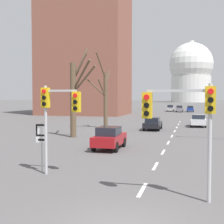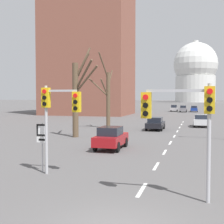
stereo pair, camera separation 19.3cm
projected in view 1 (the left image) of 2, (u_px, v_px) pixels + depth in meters
name	position (u px, v px, depth m)	size (l,w,h in m)	color
lane_stripe_0	(142.00, 190.00, 12.60)	(0.16, 2.00, 0.01)	silver
lane_stripe_1	(155.00, 166.00, 16.95)	(0.16, 2.00, 0.01)	silver
lane_stripe_2	(163.00, 152.00, 21.30)	(0.16, 2.00, 0.01)	silver
lane_stripe_3	(168.00, 143.00, 25.65)	(0.16, 2.00, 0.01)	silver
lane_stripe_4	(172.00, 136.00, 30.00)	(0.16, 2.00, 0.01)	silver
lane_stripe_5	(175.00, 131.00, 34.35)	(0.16, 2.00, 0.01)	silver
lane_stripe_6	(177.00, 127.00, 38.70)	(0.16, 2.00, 0.01)	silver
lane_stripe_7	(178.00, 124.00, 43.05)	(0.16, 2.00, 0.01)	silver
lane_stripe_8	(180.00, 122.00, 47.39)	(0.16, 2.00, 0.01)	silver
traffic_signal_near_left	(57.00, 108.00, 14.89)	(1.95, 0.34, 4.30)	#B2B2B7
traffic_signal_near_right	(186.00, 112.00, 11.15)	(2.59, 0.34, 4.23)	#B2B2B7
route_sign_post	(42.00, 139.00, 15.50)	(0.60, 0.08, 2.46)	#B2B2B7
sedan_near_left	(180.00, 109.00, 79.23)	(1.73, 4.48, 1.67)	slate
sedan_near_right	(153.00, 123.00, 35.75)	(1.86, 4.21, 1.48)	black
sedan_mid_centre	(170.00, 108.00, 82.75)	(1.75, 4.31, 1.74)	#B7B7BC
sedan_far_left	(198.00, 120.00, 39.62)	(1.91, 4.05, 1.56)	silver
sedan_far_right	(109.00, 138.00, 22.46)	(1.80, 3.89, 1.63)	maroon
sedan_distant_centre	(190.00, 109.00, 80.05)	(1.76, 3.97, 1.58)	navy
bare_tree_left_near	(75.00, 94.00, 29.03)	(2.71, 3.36, 8.54)	brown
bare_tree_left_far	(105.00, 97.00, 37.44)	(2.52, 3.33, 8.94)	brown
capitol_dome	(191.00, 72.00, 238.57)	(33.13, 33.13, 46.79)	silver
apartment_block_left	(85.00, 52.00, 67.91)	(18.00, 14.00, 27.30)	brown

